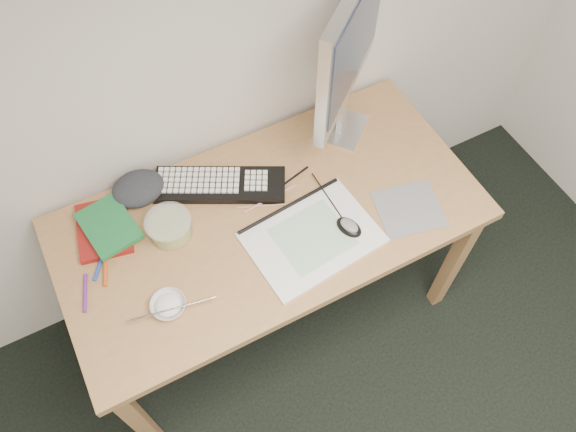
% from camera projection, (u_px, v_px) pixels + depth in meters
% --- Properties ---
extents(desk, '(1.40, 0.70, 0.75)m').
position_uv_depth(desk, '(270.00, 229.00, 1.92)').
color(desk, '#AE7D4F').
rests_on(desk, ground).
extents(mousepad, '(0.25, 0.24, 0.00)m').
position_uv_depth(mousepad, '(409.00, 209.00, 1.87)').
color(mousepad, gray).
rests_on(mousepad, desk).
extents(sketchpad, '(0.43, 0.33, 0.01)m').
position_uv_depth(sketchpad, '(312.00, 238.00, 1.80)').
color(sketchpad, silver).
rests_on(sketchpad, desk).
extents(keyboard, '(0.46, 0.33, 0.03)m').
position_uv_depth(keyboard, '(220.00, 185.00, 1.90)').
color(keyboard, black).
rests_on(keyboard, desk).
extents(monitor, '(0.42, 0.36, 0.61)m').
position_uv_depth(monitor, '(350.00, 47.00, 1.73)').
color(monitor, silver).
rests_on(monitor, desk).
extents(mouse, '(0.09, 0.11, 0.03)m').
position_uv_depth(mouse, '(349.00, 226.00, 1.80)').
color(mouse, black).
rests_on(mouse, sketchpad).
extents(rice_bowl, '(0.13, 0.13, 0.03)m').
position_uv_depth(rice_bowl, '(169.00, 306.00, 1.67)').
color(rice_bowl, silver).
rests_on(rice_bowl, desk).
extents(chopsticks, '(0.25, 0.07, 0.02)m').
position_uv_depth(chopsticks, '(172.00, 309.00, 1.64)').
color(chopsticks, silver).
rests_on(chopsticks, rice_bowl).
extents(fruit_tub, '(0.19, 0.19, 0.07)m').
position_uv_depth(fruit_tub, '(170.00, 227.00, 1.79)').
color(fruit_tub, gold).
rests_on(fruit_tub, desk).
extents(book_red, '(0.21, 0.25, 0.02)m').
position_uv_depth(book_red, '(104.00, 229.00, 1.82)').
color(book_red, maroon).
rests_on(book_red, desk).
extents(book_green, '(0.18, 0.23, 0.02)m').
position_uv_depth(book_green, '(109.00, 226.00, 1.80)').
color(book_green, '#1A6A34').
rests_on(book_green, book_red).
extents(cloth_lump, '(0.18, 0.17, 0.06)m').
position_uv_depth(cloth_lump, '(138.00, 189.00, 1.87)').
color(cloth_lump, '#292D31').
rests_on(cloth_lump, desk).
extents(pencil_pink, '(0.20, 0.03, 0.01)m').
position_uv_depth(pencil_pink, '(270.00, 199.00, 1.89)').
color(pencil_pink, pink).
rests_on(pencil_pink, desk).
extents(pencil_tan, '(0.17, 0.08, 0.01)m').
position_uv_depth(pencil_tan, '(264.00, 206.00, 1.87)').
color(pencil_tan, tan).
rests_on(pencil_tan, desk).
extents(pencil_black, '(0.19, 0.05, 0.01)m').
position_uv_depth(pencil_black, '(287.00, 182.00, 1.92)').
color(pencil_black, black).
rests_on(pencil_black, desk).
extents(marker_blue, '(0.08, 0.11, 0.01)m').
position_uv_depth(marker_blue, '(101.00, 262.00, 1.76)').
color(marker_blue, '#1F43AA').
rests_on(marker_blue, desk).
extents(marker_orange, '(0.06, 0.14, 0.01)m').
position_uv_depth(marker_orange, '(105.00, 266.00, 1.75)').
color(marker_orange, '#C34E17').
rests_on(marker_orange, desk).
extents(marker_purple, '(0.05, 0.12, 0.01)m').
position_uv_depth(marker_purple, '(85.00, 293.00, 1.70)').
color(marker_purple, '#632588').
rests_on(marker_purple, desk).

